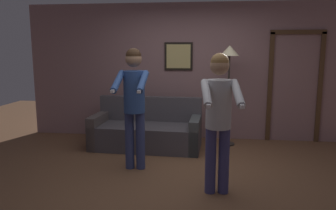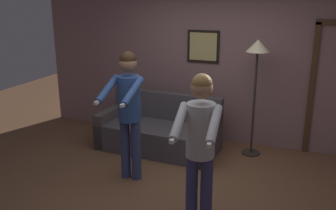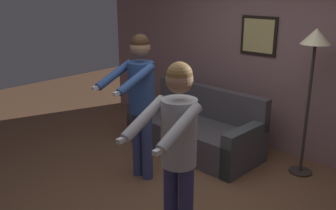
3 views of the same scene
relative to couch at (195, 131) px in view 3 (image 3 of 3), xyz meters
The scene contains 6 objects.
ground_plane 1.43m from the couch, 59.31° to the right, with size 12.00×12.00×0.00m, color brown.
back_wall_assembly 1.49m from the couch, 46.44° to the left, with size 6.40×0.10×2.60m.
couch is the anchor object (origin of this frame).
torchiere_lamp 1.92m from the couch, 13.30° to the left, with size 0.34×0.34×1.80m.
person_standing_left 1.34m from the couch, 88.67° to the right, with size 0.44×0.71×1.75m.
person_standing_right 2.26m from the couch, 56.12° to the right, with size 0.48×0.71×1.69m.
Camera 3 is at (2.33, -2.73, 2.24)m, focal length 40.00 mm.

